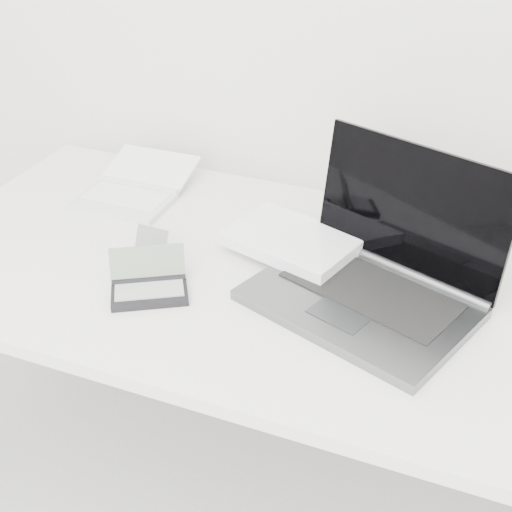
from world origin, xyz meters
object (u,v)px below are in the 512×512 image
at_px(desk, 276,291).
at_px(laptop_large, 352,266).
at_px(netbook_open_white, 132,191).
at_px(palmtop_charcoal, 149,286).

bearing_deg(desk, laptop_large, 6.19).
xyz_separation_m(desk, laptop_large, (0.16, 0.02, 0.09)).
relative_size(netbook_open_white, palmtop_charcoal, 1.58).
bearing_deg(netbook_open_white, palmtop_charcoal, -55.90).
distance_m(laptop_large, netbook_open_white, 0.64).
bearing_deg(palmtop_charcoal, laptop_large, -4.57).
height_order(desk, laptop_large, laptop_large).
height_order(laptop_large, netbook_open_white, laptop_large).
bearing_deg(laptop_large, netbook_open_white, -175.97).
bearing_deg(laptop_large, desk, -154.31).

